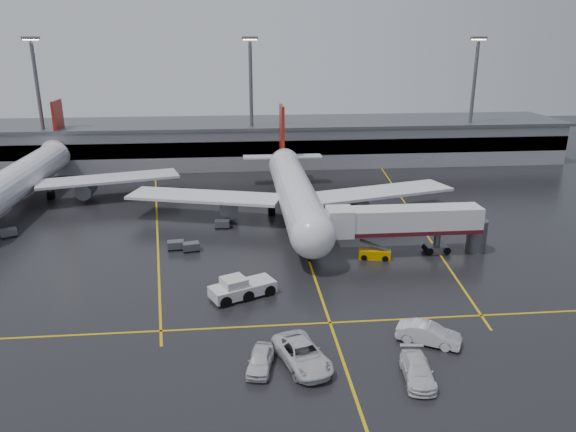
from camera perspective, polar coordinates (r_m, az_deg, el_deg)
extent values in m
plane|color=black|center=(71.51, 1.44, -2.50)|extent=(220.00, 220.00, 0.00)
cube|color=gold|center=(71.50, 1.44, -2.49)|extent=(0.25, 90.00, 0.02)
cube|color=gold|center=(51.72, 4.42, -11.08)|extent=(60.00, 0.25, 0.02)
cube|color=gold|center=(81.31, -13.56, -0.42)|extent=(9.99, 69.35, 0.02)
cube|color=gold|center=(84.62, 12.80, 0.36)|extent=(7.57, 69.64, 0.02)
cube|color=gray|center=(116.64, -1.40, 7.68)|extent=(120.00, 18.00, 8.00)
cube|color=black|center=(107.92, -1.05, 7.10)|extent=(120.00, 0.40, 3.00)
cube|color=#595B60|center=(115.93, -1.41, 9.77)|extent=(122.00, 19.00, 0.60)
cylinder|color=#595B60|center=(115.17, -24.52, 10.23)|extent=(0.70, 0.70, 25.00)
cube|color=#595B60|center=(114.46, -25.38, 16.51)|extent=(3.00, 1.20, 0.50)
cube|color=#FFE5B2|center=(114.46, -25.35, 16.36)|extent=(2.60, 0.90, 0.20)
cylinder|color=#595B60|center=(109.19, -3.87, 11.44)|extent=(0.70, 0.70, 25.00)
cube|color=#595B60|center=(108.44, -4.01, 18.12)|extent=(3.00, 1.20, 0.50)
cube|color=#FFE5B2|center=(108.44, -4.01, 17.96)|extent=(2.60, 0.90, 0.20)
cylinder|color=#595B60|center=(119.32, 18.72, 11.12)|extent=(0.70, 0.70, 25.00)
cube|color=#595B60|center=(118.63, 19.36, 17.20)|extent=(3.00, 1.20, 0.50)
cube|color=#FFE5B2|center=(118.63, 19.35, 17.05)|extent=(2.60, 0.90, 0.20)
cylinder|color=silver|center=(77.75, 0.76, 2.47)|extent=(5.20, 36.00, 5.20)
sphere|color=silver|center=(60.75, 2.61, -2.11)|extent=(5.20, 5.20, 5.20)
cone|color=silver|center=(97.90, -0.58, 6.13)|extent=(4.94, 8.00, 4.94)
cube|color=maroon|center=(97.98, -0.64, 9.05)|extent=(0.50, 5.50, 8.50)
cube|color=silver|center=(97.86, -0.58, 6.24)|extent=(14.00, 3.00, 0.25)
cube|color=silver|center=(79.60, -8.75, 2.04)|extent=(22.80, 11.83, 0.40)
cube|color=silver|center=(82.24, 9.65, 2.51)|extent=(22.80, 11.83, 0.40)
cylinder|color=#595B60|center=(78.91, -6.20, 0.94)|extent=(2.60, 4.50, 2.60)
cylinder|color=#595B60|center=(80.86, 7.38, 1.32)|extent=(2.60, 4.50, 2.60)
cylinder|color=#595B60|center=(64.68, 2.19, -3.85)|extent=(0.56, 0.56, 2.00)
cylinder|color=#595B60|center=(81.26, -1.72, 0.81)|extent=(0.56, 0.56, 2.00)
cylinder|color=#595B60|center=(81.90, 2.75, 0.94)|extent=(0.56, 0.56, 2.00)
cylinder|color=black|center=(64.88, 2.19, -4.30)|extent=(0.40, 1.10, 1.10)
cylinder|color=black|center=(81.39, -1.72, 0.51)|extent=(1.00, 1.40, 1.40)
cylinder|color=black|center=(82.04, 2.74, 0.64)|extent=(1.00, 1.40, 1.40)
cylinder|color=silver|center=(95.12, -26.21, 3.51)|extent=(5.20, 36.00, 5.20)
cone|color=silver|center=(114.42, -22.74, 6.48)|extent=(4.94, 8.00, 4.94)
cube|color=maroon|center=(114.59, -22.90, 8.98)|extent=(0.50, 5.50, 8.50)
cube|color=silver|center=(114.39, -22.75, 6.58)|extent=(14.00, 3.00, 0.25)
cube|color=silver|center=(93.39, -18.25, 3.73)|extent=(22.80, 11.83, 0.40)
cylinder|color=#595B60|center=(93.63, -20.38, 2.65)|extent=(2.60, 4.50, 2.60)
cylinder|color=#595B60|center=(99.73, -27.10, 2.08)|extent=(0.56, 0.56, 2.00)
cylinder|color=#595B60|center=(97.54, -23.61, 2.24)|extent=(0.56, 0.56, 2.00)
cylinder|color=black|center=(99.84, -27.06, 1.83)|extent=(1.00, 1.40, 1.40)
cylinder|color=black|center=(97.65, -23.58, 1.99)|extent=(1.00, 1.40, 1.40)
cube|color=silver|center=(67.01, 12.34, -0.38)|extent=(18.00, 3.20, 3.00)
cube|color=#4C1018|center=(67.43, 12.27, -1.43)|extent=(18.00, 3.30, 0.50)
cube|color=silver|center=(65.01, 5.44, -0.61)|extent=(3.00, 3.40, 3.30)
cylinder|color=#595B60|center=(69.27, 15.34, -2.55)|extent=(0.80, 0.80, 3.00)
cube|color=#595B60|center=(69.63, 15.26, -3.36)|extent=(2.60, 1.60, 0.90)
cylinder|color=#595B60|center=(71.00, 19.15, -1.98)|extent=(2.40, 2.40, 4.00)
cylinder|color=black|center=(69.26, 14.41, -3.40)|extent=(0.90, 1.80, 0.90)
cylinder|color=black|center=(70.02, 16.11, -3.31)|extent=(0.90, 1.80, 0.90)
cube|color=silver|center=(56.20, -4.78, -7.61)|extent=(7.14, 5.21, 1.14)
cube|color=silver|center=(55.43, -5.69, -6.93)|extent=(3.03, 3.03, 0.95)
cube|color=black|center=(55.43, -5.69, -6.93)|extent=(2.72, 2.72, 0.85)
cylinder|color=black|center=(55.45, -7.08, -8.45)|extent=(2.32, 3.10, 1.23)
cylinder|color=black|center=(56.34, -4.77, -7.92)|extent=(2.32, 3.10, 1.23)
cylinder|color=black|center=(57.33, -2.53, -7.39)|extent=(2.32, 3.10, 1.23)
cube|color=#D89100|center=(66.22, 9.05, -3.94)|extent=(3.98, 2.33, 1.14)
cube|color=#595B60|center=(65.82, 9.09, -3.06)|extent=(3.72, 1.69, 1.30)
cylinder|color=black|center=(66.28, 7.96, -4.11)|extent=(1.09, 1.88, 0.73)
cylinder|color=black|center=(66.39, 10.11, -4.18)|extent=(1.09, 1.88, 0.73)
imported|color=silver|center=(45.30, 1.51, -14.28)|extent=(5.01, 7.39, 1.88)
imported|color=silver|center=(44.85, 13.40, -15.44)|extent=(2.82, 5.62, 1.57)
imported|color=silver|center=(49.60, 14.51, -11.86)|extent=(5.70, 4.30, 1.80)
imported|color=silver|center=(44.96, -2.91, -14.82)|extent=(2.71, 4.84, 1.55)
cube|color=#595B60|center=(68.58, -10.12, -3.13)|extent=(2.23, 1.70, 0.90)
cylinder|color=black|center=(68.20, -10.70, -3.72)|extent=(0.40, 0.20, 0.40)
cylinder|color=black|center=(68.39, -9.38, -3.58)|extent=(0.40, 0.20, 0.40)
cylinder|color=black|center=(69.13, -10.81, -3.42)|extent=(0.40, 0.20, 0.40)
cylinder|color=black|center=(69.31, -9.50, -3.28)|extent=(0.40, 0.20, 0.40)
cube|color=#595B60|center=(69.48, -11.68, -2.95)|extent=(2.14, 1.53, 0.90)
cylinder|color=black|center=(69.19, -12.31, -3.50)|extent=(0.40, 0.20, 0.40)
cylinder|color=black|center=(69.19, -10.99, -3.41)|extent=(0.40, 0.20, 0.40)
cylinder|color=black|center=(70.12, -12.32, -3.21)|extent=(0.40, 0.20, 0.40)
cylinder|color=black|center=(70.12, -11.02, -3.12)|extent=(0.40, 0.20, 0.40)
cube|color=#595B60|center=(76.17, -6.91, -0.79)|extent=(2.05, 1.38, 0.90)
cylinder|color=black|center=(75.92, -7.52, -1.26)|extent=(0.40, 0.20, 0.40)
cylinder|color=black|center=(75.80, -6.31, -1.24)|extent=(0.40, 0.20, 0.40)
cylinder|color=black|center=(76.86, -7.47, -1.01)|extent=(0.40, 0.20, 0.40)
cylinder|color=black|center=(76.75, -6.28, -0.99)|extent=(0.40, 0.20, 0.40)
cube|color=#595B60|center=(81.30, -27.24, -1.52)|extent=(2.38, 2.12, 0.90)
cylinder|color=black|center=(80.89, -27.69, -2.04)|extent=(0.40, 0.20, 0.40)
cylinder|color=black|center=(81.06, -26.58, -1.83)|extent=(0.40, 0.20, 0.40)
cylinder|color=black|center=(81.83, -27.80, -1.84)|extent=(0.40, 0.20, 0.40)
cylinder|color=black|center=(82.00, -26.70, -1.63)|extent=(0.40, 0.20, 0.40)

